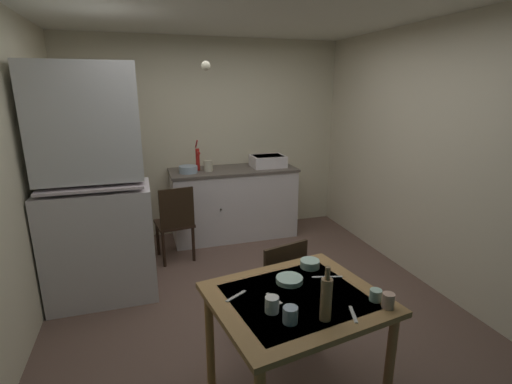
{
  "coord_description": "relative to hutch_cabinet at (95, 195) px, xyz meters",
  "views": [
    {
      "loc": [
        -0.88,
        -2.93,
        1.95
      ],
      "look_at": [
        0.02,
        -0.05,
        1.09
      ],
      "focal_mm": 26.04,
      "sensor_mm": 36.0,
      "label": 1
    }
  ],
  "objects": [
    {
      "name": "chair_far_side",
      "position": [
        1.36,
        -1.07,
        -0.56
      ],
      "size": [
        0.49,
        0.49,
        0.84
      ],
      "color": "#332119",
      "rests_on": "ground"
    },
    {
      "name": "table_knife",
      "position": [
        1.52,
        -1.57,
        -0.24
      ],
      "size": [
        0.2,
        0.07,
        0.0
      ],
      "primitive_type": "cube",
      "rotation": [
        0.0,
        0.0,
        6.02
      ],
      "color": "silver",
      "rests_on": "dining_table"
    },
    {
      "name": "wall_back",
      "position": [
        1.32,
        1.48,
        0.27
      ],
      "size": [
        3.72,
        0.1,
        2.57
      ],
      "primitive_type": "cube",
      "color": "beige",
      "rests_on": "ground"
    },
    {
      "name": "dining_table",
      "position": [
        1.24,
        -1.72,
        -0.35
      ],
      "size": [
        1.09,
        0.98,
        0.76
      ],
      "color": "#9E7241",
      "rests_on": "ground"
    },
    {
      "name": "hutch_cabinet",
      "position": [
        0.0,
        0.0,
        0.0
      ],
      "size": [
        0.95,
        0.58,
        2.16
      ],
      "color": "silver",
      "rests_on": "ground"
    },
    {
      "name": "wall_right",
      "position": [
        3.18,
        -0.57,
        0.27
      ],
      "size": [
        0.1,
        4.09,
        2.57
      ],
      "primitive_type": "cube",
      "color": "beige",
      "rests_on": "ground"
    },
    {
      "name": "teacup_mint",
      "position": [
        1.05,
        -1.83,
        -0.2
      ],
      "size": [
        0.08,
        0.08,
        0.09
      ],
      "primitive_type": "cylinder",
      "color": "white",
      "rests_on": "dining_table"
    },
    {
      "name": "counter_cabinet",
      "position": [
        1.56,
        1.11,
        -0.55
      ],
      "size": [
        1.63,
        0.64,
        0.93
      ],
      "color": "silver",
      "rests_on": "ground"
    },
    {
      "name": "teaspoon_by_cup",
      "position": [
        1.46,
        -1.98,
        -0.24
      ],
      "size": [
        0.07,
        0.15,
        0.0
      ],
      "primitive_type": "cube",
      "rotation": [
        0.0,
        0.0,
        4.38
      ],
      "color": "beige",
      "rests_on": "dining_table"
    },
    {
      "name": "mug_tall",
      "position": [
        1.1,
        -1.94,
        -0.2
      ],
      "size": [
        0.08,
        0.08,
        0.09
      ],
      "primitive_type": "cylinder",
      "color": "#9EB2C6",
      "rests_on": "dining_table"
    },
    {
      "name": "mug_dark",
      "position": [
        1.66,
        -1.9,
        -0.21
      ],
      "size": [
        0.07,
        0.07,
        0.07
      ],
      "primitive_type": "cylinder",
      "color": "#ADD1C1",
      "rests_on": "dining_table"
    },
    {
      "name": "serving_bowl_wide",
      "position": [
        1.47,
        -1.41,
        -0.22
      ],
      "size": [
        0.13,
        0.13,
        0.05
      ],
      "primitive_type": "cylinder",
      "color": "#ADD1C1",
      "rests_on": "dining_table"
    },
    {
      "name": "serving_spoon",
      "position": [
        0.9,
        -1.62,
        -0.24
      ],
      "size": [
        0.15,
        0.1,
        0.0
      ],
      "primitive_type": "cube",
      "rotation": [
        0.0,
        0.0,
        3.68
      ],
      "color": "beige",
      "rests_on": "dining_table"
    },
    {
      "name": "hand_pump",
      "position": [
        1.11,
        1.15,
        0.09
      ],
      "size": [
        0.05,
        0.27,
        0.39
      ],
      "color": "#B21E19",
      "rests_on": "counter_cabinet"
    },
    {
      "name": "pendant_bulb",
      "position": [
        1.02,
        -0.18,
        1.12
      ],
      "size": [
        0.08,
        0.08,
        0.08
      ],
      "primitive_type": "sphere",
      "color": "#F9EFCC"
    },
    {
      "name": "teaspoon_near_bowl",
      "position": [
        1.1,
        -1.71,
        -0.24
      ],
      "size": [
        0.06,
        0.14,
        0.0
      ],
      "primitive_type": "cube",
      "rotation": [
        0.0,
        0.0,
        1.88
      ],
      "color": "beige",
      "rests_on": "dining_table"
    },
    {
      "name": "glass_bottle",
      "position": [
        1.29,
        -1.97,
        -0.12
      ],
      "size": [
        0.06,
        0.06,
        0.31
      ],
      "color": "olive",
      "rests_on": "dining_table"
    },
    {
      "name": "sink_basin",
      "position": [
        2.03,
        1.11,
        -0.01
      ],
      "size": [
        0.44,
        0.34,
        0.15
      ],
      "color": "white",
      "rests_on": "counter_cabinet"
    },
    {
      "name": "ground_plane",
      "position": [
        1.32,
        -0.57,
        -1.01
      ],
      "size": [
        4.99,
        4.99,
        0.0
      ],
      "primitive_type": "plane",
      "color": "brown"
    },
    {
      "name": "teacup_cream",
      "position": [
        1.68,
        -1.98,
        -0.2
      ],
      "size": [
        0.07,
        0.07,
        0.09
      ],
      "primitive_type": "cylinder",
      "color": "tan",
      "rests_on": "dining_table"
    },
    {
      "name": "mixing_bowl_counter",
      "position": [
        0.97,
        1.06,
        -0.04
      ],
      "size": [
        0.23,
        0.23,
        0.08
      ],
      "primitive_type": "cylinder",
      "color": "#9EB2C6",
      "rests_on": "counter_cabinet"
    },
    {
      "name": "stoneware_crock",
      "position": [
        1.23,
        1.07,
        -0.01
      ],
      "size": [
        0.12,
        0.12,
        0.14
      ],
      "primitive_type": "cylinder",
      "color": "beige",
      "rests_on": "counter_cabinet"
    },
    {
      "name": "soup_bowl_small",
      "position": [
        1.26,
        -1.56,
        -0.23
      ],
      "size": [
        0.17,
        0.17,
        0.03
      ],
      "primitive_type": "cylinder",
      "color": "#ADD1C1",
      "rests_on": "dining_table"
    },
    {
      "name": "chair_by_counter",
      "position": [
        0.74,
        0.56,
        -0.53
      ],
      "size": [
        0.45,
        0.45,
        0.9
      ],
      "color": "black",
      "rests_on": "ground"
    }
  ]
}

